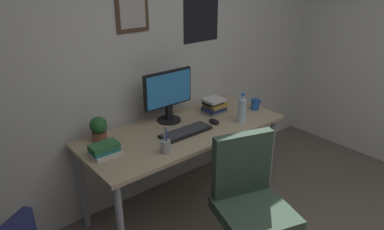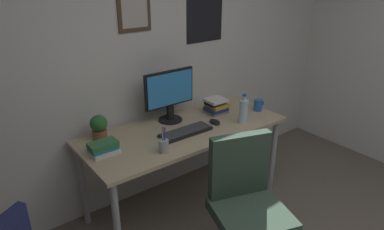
{
  "view_description": "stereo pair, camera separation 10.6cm",
  "coord_description": "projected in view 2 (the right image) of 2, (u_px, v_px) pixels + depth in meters",
  "views": [
    {
      "loc": [
        -1.61,
        -0.29,
        1.94
      ],
      "look_at": [
        -0.02,
        1.61,
        0.9
      ],
      "focal_mm": 32.69,
      "sensor_mm": 36.0,
      "label": 1
    },
    {
      "loc": [
        -1.52,
        -0.36,
        1.94
      ],
      "look_at": [
        -0.02,
        1.61,
        0.9
      ],
      "focal_mm": 32.69,
      "sensor_mm": 36.0,
      "label": 2
    }
  ],
  "objects": [
    {
      "name": "water_bottle",
      "position": [
        243.0,
        111.0,
        2.88
      ],
      "size": [
        0.07,
        0.07,
        0.25
      ],
      "color": "silver",
      "rests_on": "desk"
    },
    {
      "name": "monitor",
      "position": [
        170.0,
        94.0,
        2.87
      ],
      "size": [
        0.46,
        0.2,
        0.43
      ],
      "color": "black",
      "rests_on": "desk"
    },
    {
      "name": "keyboard",
      "position": [
        186.0,
        132.0,
        2.73
      ],
      "size": [
        0.43,
        0.15,
        0.03
      ],
      "color": "black",
      "rests_on": "desk"
    },
    {
      "name": "potted_plant",
      "position": [
        99.0,
        127.0,
        2.6
      ],
      "size": [
        0.13,
        0.13,
        0.2
      ],
      "color": "brown",
      "rests_on": "desk"
    },
    {
      "name": "coffee_mug_near",
      "position": [
        258.0,
        105.0,
        3.15
      ],
      "size": [
        0.11,
        0.08,
        0.1
      ],
      "color": "#2659B2",
      "rests_on": "desk"
    },
    {
      "name": "book_stack_right",
      "position": [
        104.0,
        148.0,
        2.43
      ],
      "size": [
        0.2,
        0.14,
        0.08
      ],
      "color": "silver",
      "rests_on": "desk"
    },
    {
      "name": "computer_mouse",
      "position": [
        215.0,
        122.0,
        2.9
      ],
      "size": [
        0.06,
        0.11,
        0.04
      ],
      "color": "black",
      "rests_on": "desk"
    },
    {
      "name": "desk",
      "position": [
        185.0,
        137.0,
        2.85
      ],
      "size": [
        1.68,
        0.72,
        0.75
      ],
      "color": "tan",
      "rests_on": "ground_plane"
    },
    {
      "name": "pen_cup",
      "position": [
        164.0,
        145.0,
        2.44
      ],
      "size": [
        0.07,
        0.07,
        0.2
      ],
      "color": "#9EA0A5",
      "rests_on": "desk"
    },
    {
      "name": "wall_back",
      "position": [
        155.0,
        50.0,
        2.94
      ],
      "size": [
        4.4,
        0.1,
        2.6
      ],
      "color": "silver",
      "rests_on": "ground_plane"
    },
    {
      "name": "book_stack_left",
      "position": [
        216.0,
        106.0,
        3.09
      ],
      "size": [
        0.19,
        0.16,
        0.14
      ],
      "color": "gray",
      "rests_on": "desk"
    },
    {
      "name": "office_chair",
      "position": [
        246.0,
        200.0,
        2.31
      ],
      "size": [
        0.58,
        0.6,
        0.95
      ],
      "color": "#334738",
      "rests_on": "ground_plane"
    }
  ]
}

